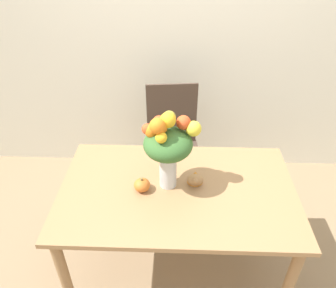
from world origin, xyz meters
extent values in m
plane|color=#8E7556|center=(0.00, 0.00, 0.00)|extent=(12.00, 12.00, 0.00)
cube|color=silver|center=(0.00, 1.24, 1.35)|extent=(8.00, 0.06, 2.70)
cube|color=#9E754C|center=(0.00, 0.00, 0.74)|extent=(1.36, 0.83, 0.03)
cylinder|color=#9E754C|center=(-0.62, -0.36, 0.36)|extent=(0.06, 0.06, 0.73)
cylinder|color=#9E754C|center=(0.62, -0.36, 0.36)|extent=(0.06, 0.06, 0.73)
cylinder|color=#9E754C|center=(-0.62, 0.36, 0.36)|extent=(0.06, 0.06, 0.73)
cylinder|color=#9E754C|center=(0.62, 0.36, 0.36)|extent=(0.06, 0.06, 0.73)
cylinder|color=silver|center=(-0.06, 0.04, 0.87)|extent=(0.10, 0.10, 0.24)
cylinder|color=silver|center=(-0.06, 0.04, 0.80)|extent=(0.09, 0.09, 0.09)
cylinder|color=#38662D|center=(-0.04, 0.04, 0.91)|extent=(0.01, 0.01, 0.29)
cylinder|color=#38662D|center=(-0.05, 0.05, 0.91)|extent=(0.01, 0.01, 0.29)
cylinder|color=#38662D|center=(-0.07, 0.05, 0.91)|extent=(0.01, 0.01, 0.29)
cylinder|color=#38662D|center=(-0.07, 0.02, 0.91)|extent=(0.01, 0.00, 0.29)
cylinder|color=#38662D|center=(-0.05, 0.02, 0.91)|extent=(0.01, 0.00, 0.29)
ellipsoid|color=#38662D|center=(-0.06, 0.04, 1.05)|extent=(0.27, 0.27, 0.16)
sphere|color=yellow|center=(0.08, 0.06, 1.13)|extent=(0.08, 0.08, 0.08)
sphere|color=#D64C23|center=(-0.17, 0.05, 1.13)|extent=(0.06, 0.06, 0.06)
sphere|color=#D64C23|center=(-0.11, 0.09, 1.14)|extent=(0.08, 0.08, 0.08)
sphere|color=yellow|center=(-0.09, -0.04, 1.14)|extent=(0.06, 0.06, 0.06)
sphere|color=yellow|center=(-0.06, 0.04, 1.20)|extent=(0.08, 0.08, 0.08)
sphere|color=orange|center=(-0.14, 0.04, 1.13)|extent=(0.08, 0.08, 0.08)
sphere|color=#AD9E33|center=(-0.05, 0.10, 1.17)|extent=(0.07, 0.07, 0.07)
sphere|color=orange|center=(-0.11, -0.02, 1.19)|extent=(0.08, 0.08, 0.08)
sphere|color=#D64C23|center=(0.02, 0.08, 1.16)|extent=(0.08, 0.08, 0.08)
sphere|color=orange|center=(-0.10, 0.02, 1.16)|extent=(0.08, 0.08, 0.08)
ellipsoid|color=orange|center=(-0.20, -0.02, 0.79)|extent=(0.09, 0.09, 0.07)
cylinder|color=brown|center=(-0.20, -0.02, 0.83)|extent=(0.01, 0.01, 0.02)
ellipsoid|color=#A87A4C|center=(0.10, 0.04, 0.79)|extent=(0.09, 0.07, 0.07)
cone|color=orange|center=(0.10, 0.06, 0.80)|extent=(0.09, 0.09, 0.08)
sphere|color=#A87A4C|center=(0.10, 0.00, 0.82)|extent=(0.03, 0.03, 0.03)
cube|color=#47382D|center=(-0.03, 0.67, 0.47)|extent=(0.46, 0.46, 0.02)
cylinder|color=#47382D|center=(-0.19, 0.48, 0.23)|extent=(0.04, 0.04, 0.46)
cylinder|color=#47382D|center=(0.15, 0.52, 0.23)|extent=(0.04, 0.04, 0.46)
cylinder|color=#47382D|center=(-0.22, 0.82, 0.23)|extent=(0.04, 0.04, 0.46)
cylinder|color=#47382D|center=(0.12, 0.85, 0.23)|extent=(0.04, 0.04, 0.46)
cube|color=#47382D|center=(-0.06, 0.87, 0.74)|extent=(0.40, 0.06, 0.53)
camera|label=1|loc=(-0.01, -1.38, 2.06)|focal=35.00mm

